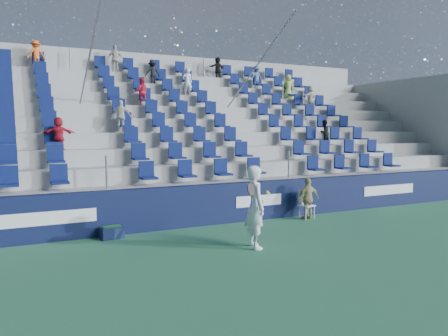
# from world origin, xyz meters

# --- Properties ---
(ground) EXTENTS (70.00, 70.00, 0.00)m
(ground) POSITION_xyz_m (0.00, 0.00, 0.00)
(ground) COLOR #2F6F4A
(ground) RESTS_ON ground
(sponsor_wall) EXTENTS (24.00, 0.32, 1.20)m
(sponsor_wall) POSITION_xyz_m (0.00, 3.15, 0.60)
(sponsor_wall) COLOR #10163A
(sponsor_wall) RESTS_ON ground
(grandstand) EXTENTS (24.00, 8.17, 6.63)m
(grandstand) POSITION_xyz_m (-0.00, 8.24, 2.14)
(grandstand) COLOR #A7A7A2
(grandstand) RESTS_ON ground
(tennis_player) EXTENTS (0.70, 0.80, 1.97)m
(tennis_player) POSITION_xyz_m (-0.17, 0.35, 0.99)
(tennis_player) COLOR white
(tennis_player) RESTS_ON ground
(line_judge_chair) EXTENTS (0.48, 0.50, 0.92)m
(line_judge_chair) POSITION_xyz_m (2.99, 2.65, 0.53)
(line_judge_chair) COLOR white
(line_judge_chair) RESTS_ON ground
(line_judge) EXTENTS (0.78, 0.37, 1.30)m
(line_judge) POSITION_xyz_m (2.99, 2.50, 0.65)
(line_judge) COLOR tan
(line_judge) RESTS_ON ground
(ball_bin) EXTENTS (0.61, 0.43, 0.32)m
(ball_bin) POSITION_xyz_m (-3.06, 2.75, 0.18)
(ball_bin) COLOR #111B3E
(ball_bin) RESTS_ON ground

